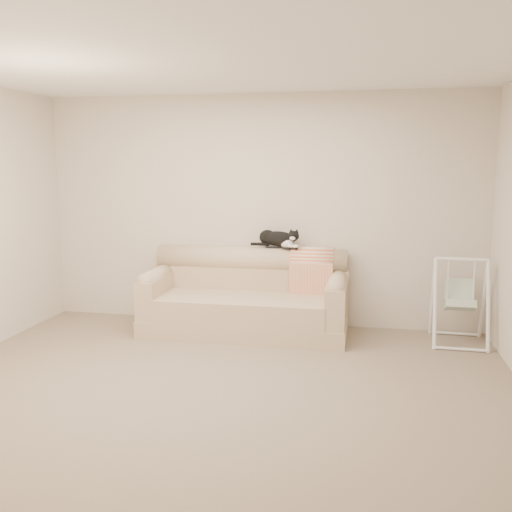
{
  "coord_description": "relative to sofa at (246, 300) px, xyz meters",
  "views": [
    {
      "loc": [
        1.19,
        -4.36,
        1.82
      ],
      "look_at": [
        0.09,
        1.27,
        0.9
      ],
      "focal_mm": 40.0,
      "sensor_mm": 36.0,
      "label": 1
    }
  ],
  "objects": [
    {
      "name": "room_shell",
      "position": [
        0.08,
        -1.62,
        1.18
      ],
      "size": [
        5.04,
        4.04,
        2.6
      ],
      "color": "beige",
      "rests_on": "ground"
    },
    {
      "name": "sofa",
      "position": [
        0.0,
        0.0,
        0.0
      ],
      "size": [
        2.2,
        0.93,
        0.9
      ],
      "color": "tan",
      "rests_on": "ground"
    },
    {
      "name": "tuxedo_cat",
      "position": [
        0.31,
        0.26,
        0.65
      ],
      "size": [
        0.57,
        0.31,
        0.22
      ],
      "color": "black",
      "rests_on": "sofa"
    },
    {
      "name": "throw_blanket",
      "position": [
        0.7,
        0.23,
        0.37
      ],
      "size": [
        0.47,
        0.38,
        0.58
      ],
      "color": "#E5633A",
      "rests_on": "sofa"
    },
    {
      "name": "remote_b",
      "position": [
        0.45,
        0.19,
        0.56
      ],
      "size": [
        0.18,
        0.09,
        0.02
      ],
      "color": "black",
      "rests_on": "sofa"
    },
    {
      "name": "baby_swing",
      "position": [
        2.23,
        -0.01,
        0.1
      ],
      "size": [
        0.56,
        0.59,
        0.9
      ],
      "color": "white",
      "rests_on": "ground"
    },
    {
      "name": "ground_plane",
      "position": [
        0.08,
        -1.62,
        -0.35
      ],
      "size": [
        5.0,
        5.0,
        0.0
      ],
      "primitive_type": "plane",
      "color": "#796954",
      "rests_on": "ground"
    },
    {
      "name": "remote_a",
      "position": [
        0.26,
        0.25,
        0.56
      ],
      "size": [
        0.18,
        0.06,
        0.03
      ],
      "color": "black",
      "rests_on": "sofa"
    }
  ]
}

